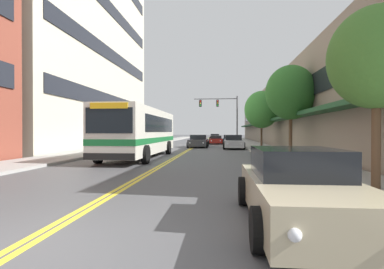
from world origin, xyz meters
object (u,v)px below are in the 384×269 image
Objects in this scene: car_white_parked_left_near at (159,141)px; car_red_moving_lead at (216,140)px; car_silver_parked_right_mid at (233,142)px; fire_hydrant at (301,164)px; street_tree_right_near at (376,58)px; car_dark_grey_moving_third at (198,141)px; car_beige_parked_right_foreground at (298,189)px; street_tree_right_mid at (291,93)px; city_bus at (141,131)px; traffic_signal_mast at (222,110)px; street_tree_right_far at (262,110)px; car_slate_blue_parked_right_far at (229,139)px; car_black_moving_second at (215,137)px.

car_white_parked_left_near is 1.03× the size of car_red_moving_lead.
car_silver_parked_right_mid reaches higher than fire_hydrant.
street_tree_right_near reaches higher than car_white_parked_left_near.
car_dark_grey_moving_third reaches higher than car_red_moving_lead.
street_tree_right_mid reaches higher than car_beige_parked_right_foreground.
traffic_signal_mast is at bearing 75.38° from city_bus.
car_silver_parked_right_mid is 0.71× the size of traffic_signal_mast.
traffic_signal_mast is at bearing 113.54° from street_tree_right_far.
city_bus is 2.48× the size of car_beige_parked_right_foreground.
street_tree_right_mid is (10.03, 1.61, 2.61)m from city_bus.
street_tree_right_near is at bearing -92.42° from street_tree_right_mid.
car_red_moving_lead is at bearing 121.94° from traffic_signal_mast.
car_red_moving_lead is at bearing 46.66° from car_white_parked_left_near.
city_bus is 2.27× the size of street_tree_right_near.
traffic_signal_mast is 1.13× the size of street_tree_right_far.
car_white_parked_left_near is 5.78× the size of fire_hydrant.
car_red_moving_lead is at bearing 78.26° from city_bus.
car_white_parked_left_near reaches higher than car_slate_blue_parked_right_far.
car_white_parked_left_near is 30.38m from car_beige_parked_right_foreground.
car_white_parked_left_near is 12.43m from street_tree_right_far.
car_red_moving_lead is 0.92× the size of car_black_moving_second.
street_tree_right_near is at bearing -89.91° from street_tree_right_far.
street_tree_right_far is (5.26, -26.64, 3.39)m from car_black_moving_second.
traffic_signal_mast reaches higher than car_white_parked_left_near.
car_slate_blue_parked_right_far is 13.62m from street_tree_right_far.
car_beige_parked_right_foreground is at bearing -88.08° from traffic_signal_mast.
car_silver_parked_right_mid reaches higher than car_slate_blue_parked_right_far.
fire_hydrant is at bearing -84.84° from car_silver_parked_right_mid.
fire_hydrant is at bearing 114.73° from street_tree_right_near.
car_red_moving_lead is 0.84× the size of street_tree_right_near.
car_dark_grey_moving_third is at bearing -93.17° from car_black_moving_second.
car_red_moving_lead is at bearing 98.32° from street_tree_right_near.
street_tree_right_near is 0.87× the size of street_tree_right_far.
street_tree_right_near is (5.30, -49.35, 3.13)m from car_black_moving_second.
car_dark_grey_moving_third is (2.82, 13.41, -1.14)m from city_bus.
fire_hydrant is at bearing -83.30° from car_red_moving_lead.
car_silver_parked_right_mid is at bearing 97.86° from street_tree_right_near.
street_tree_right_near reaches higher than car_black_moving_second.
car_red_moving_lead is at bearing 93.17° from car_beige_parked_right_foreground.
street_tree_right_mid is at bearing 77.65° from car_beige_parked_right_foreground.
car_black_moving_second is (-2.46, 52.36, -0.04)m from car_beige_parked_right_foreground.
car_dark_grey_moving_third is at bearing -108.24° from car_slate_blue_parked_right_far.
car_slate_blue_parked_right_far is 0.87× the size of car_dark_grey_moving_third.
car_dark_grey_moving_third reaches higher than car_black_moving_second.
car_silver_parked_right_mid is 1.02× the size of car_black_moving_second.
car_black_moving_second is at bearing 98.95° from street_tree_right_mid.
street_tree_right_mid is (4.54, -19.46, -0.24)m from traffic_signal_mast.
car_dark_grey_moving_third reaches higher than fire_hydrant.
car_slate_blue_parked_right_far is at bearing 71.76° from car_dark_grey_moving_third.
street_tree_right_far is 20.28m from fire_hydrant.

